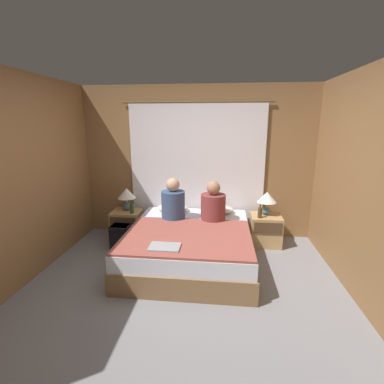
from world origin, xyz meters
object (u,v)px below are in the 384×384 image
at_px(bed, 190,245).
at_px(lamp_left, 127,195).
at_px(beer_bottle_on_right_stand, 260,212).
at_px(backpack_on_floor, 121,235).
at_px(beer_bottle_on_left_stand, 132,208).
at_px(laptop_on_bed, 165,247).
at_px(nightstand_right, 265,230).
at_px(lamp_right, 267,199).
at_px(pillow_left, 173,208).
at_px(person_right_in_bed, 213,205).
at_px(person_left_in_bed, 173,203).
at_px(pillow_right, 218,209).
at_px(nightstand_left, 127,224).

distance_m(bed, lamp_left, 1.44).
xyz_separation_m(beer_bottle_on_right_stand, backpack_on_floor, (-2.12, -0.29, -0.35)).
bearing_deg(beer_bottle_on_left_stand, laptop_on_bed, -57.68).
height_order(nightstand_right, lamp_right, lamp_right).
height_order(bed, laptop_on_bed, laptop_on_bed).
bearing_deg(nightstand_right, beer_bottle_on_right_stand, -137.00).
height_order(beer_bottle_on_left_stand, laptop_on_bed, beer_bottle_on_left_stand).
height_order(lamp_left, pillow_left, lamp_left).
bearing_deg(pillow_left, beer_bottle_on_left_stand, -165.12).
height_order(bed, person_right_in_bed, person_right_in_bed).
bearing_deg(backpack_on_floor, nightstand_right, 10.07).
bearing_deg(person_left_in_bed, pillow_left, 101.61).
height_order(lamp_right, beer_bottle_on_left_stand, lamp_right).
relative_size(beer_bottle_on_right_stand, laptop_on_bed, 0.62).
bearing_deg(laptop_on_bed, person_right_in_bed, 63.85).
bearing_deg(pillow_right, laptop_on_bed, -112.09).
height_order(lamp_left, pillow_right, lamp_left).
distance_m(lamp_right, pillow_right, 0.79).
bearing_deg(pillow_right, nightstand_left, -177.77).
xyz_separation_m(person_right_in_bed, beer_bottle_on_left_stand, (-1.31, 0.21, -0.16)).
xyz_separation_m(lamp_left, beer_bottle_on_left_stand, (0.13, -0.16, -0.17)).
distance_m(pillow_left, laptop_on_bed, 1.44).
bearing_deg(backpack_on_floor, lamp_right, 11.38).
distance_m(pillow_left, pillow_right, 0.74).
relative_size(person_left_in_bed, beer_bottle_on_right_stand, 2.89).
xyz_separation_m(person_right_in_bed, backpack_on_floor, (-1.41, -0.08, -0.51)).
relative_size(nightstand_left, lamp_left, 1.30).
distance_m(nightstand_left, beer_bottle_on_left_stand, 0.37).
xyz_separation_m(person_left_in_bed, beer_bottle_on_right_stand, (1.31, 0.21, -0.18)).
relative_size(pillow_right, person_right_in_bed, 0.85).
height_order(person_left_in_bed, person_right_in_bed, person_left_in_bed).
xyz_separation_m(nightstand_left, lamp_right, (2.27, 0.05, 0.49)).
xyz_separation_m(lamp_left, person_right_in_bed, (1.44, -0.37, -0.01)).
relative_size(bed, person_right_in_bed, 3.17).
distance_m(person_left_in_bed, beer_bottle_on_right_stand, 1.34).
relative_size(pillow_left, pillow_right, 1.00).
bearing_deg(person_left_in_bed, beer_bottle_on_left_stand, 163.71).
height_order(lamp_left, beer_bottle_on_right_stand, lamp_left).
relative_size(lamp_right, pillow_right, 0.73).
distance_m(pillow_left, beer_bottle_on_right_stand, 1.40).
bearing_deg(person_left_in_bed, nightstand_right, 12.60).
distance_m(pillow_right, person_right_in_bed, 0.42).
height_order(lamp_right, laptop_on_bed, lamp_right).
distance_m(bed, lamp_right, 1.44).
relative_size(person_right_in_bed, laptop_on_bed, 1.69).
bearing_deg(bed, pillow_left, 116.57).
distance_m(nightstand_left, nightstand_right, 2.27).
height_order(lamp_left, beer_bottle_on_left_stand, lamp_left).
bearing_deg(beer_bottle_on_right_stand, beer_bottle_on_left_stand, 180.00).
xyz_separation_m(pillow_left, pillow_right, (0.74, 0.00, 0.00)).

